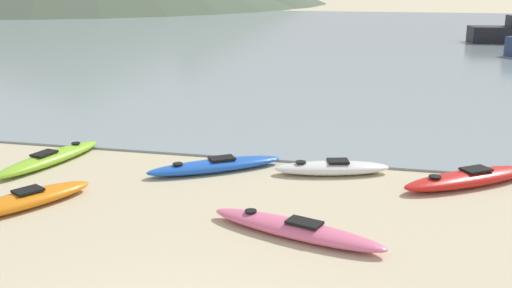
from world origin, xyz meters
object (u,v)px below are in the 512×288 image
at_px(kayak_on_sand_5, 215,165).
at_px(moored_boat_1, 511,33).
at_px(kayak_on_sand_6, 296,229).
at_px(kayak_on_sand_2, 332,168).
at_px(kayak_on_sand_3, 22,201).
at_px(kayak_on_sand_0, 469,178).
at_px(kayak_on_sand_4, 50,158).

relative_size(kayak_on_sand_5, moored_boat_1, 0.54).
bearing_deg(kayak_on_sand_6, kayak_on_sand_2, 86.05).
xyz_separation_m(kayak_on_sand_3, moored_boat_1, (14.97, 35.62, 0.57)).
bearing_deg(moored_boat_1, kayak_on_sand_6, -104.72).
bearing_deg(moored_boat_1, kayak_on_sand_3, -112.80).
xyz_separation_m(kayak_on_sand_3, kayak_on_sand_5, (3.10, 3.17, -0.02)).
relative_size(kayak_on_sand_0, kayak_on_sand_5, 1.05).
bearing_deg(kayak_on_sand_4, kayak_on_sand_2, 6.69).
height_order(kayak_on_sand_0, moored_boat_1, moored_boat_1).
height_order(kayak_on_sand_0, kayak_on_sand_5, kayak_on_sand_0).
relative_size(kayak_on_sand_2, kayak_on_sand_6, 0.81).
bearing_deg(kayak_on_sand_5, kayak_on_sand_4, -174.60).
distance_m(kayak_on_sand_0, kayak_on_sand_6, 4.90).
xyz_separation_m(kayak_on_sand_0, kayak_on_sand_2, (-3.06, 0.08, -0.01)).
bearing_deg(kayak_on_sand_2, kayak_on_sand_5, -171.37).
xyz_separation_m(kayak_on_sand_3, kayak_on_sand_6, (5.58, -0.10, -0.02)).
xyz_separation_m(kayak_on_sand_5, kayak_on_sand_6, (2.49, -3.27, -0.00)).
bearing_deg(kayak_on_sand_6, moored_boat_1, 75.28).
height_order(kayak_on_sand_0, kayak_on_sand_4, kayak_on_sand_0).
bearing_deg(kayak_on_sand_5, kayak_on_sand_3, -134.31).
bearing_deg(kayak_on_sand_0, moored_boat_1, 79.30).
height_order(kayak_on_sand_4, moored_boat_1, moored_boat_1).
height_order(kayak_on_sand_5, moored_boat_1, moored_boat_1).
height_order(kayak_on_sand_3, kayak_on_sand_6, kayak_on_sand_3).
bearing_deg(kayak_on_sand_6, kayak_on_sand_0, 47.40).
distance_m(kayak_on_sand_3, kayak_on_sand_4, 2.98).
relative_size(kayak_on_sand_5, kayak_on_sand_6, 0.91).
xyz_separation_m(kayak_on_sand_3, kayak_on_sand_4, (-1.07, 2.78, -0.01)).
height_order(kayak_on_sand_4, kayak_on_sand_5, kayak_on_sand_4).
height_order(kayak_on_sand_0, kayak_on_sand_6, kayak_on_sand_0).
distance_m(kayak_on_sand_4, kayak_on_sand_6, 7.25).
bearing_deg(kayak_on_sand_3, kayak_on_sand_0, 21.51).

